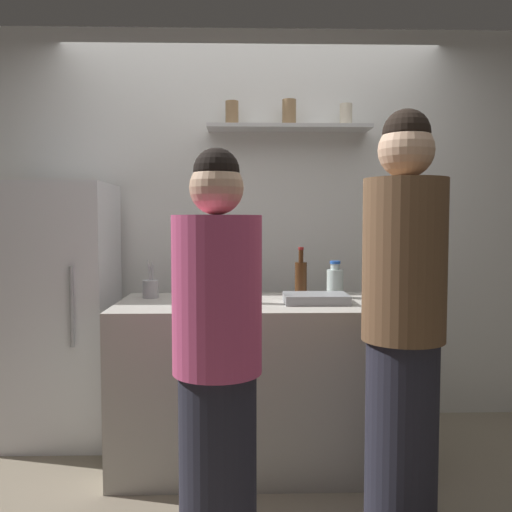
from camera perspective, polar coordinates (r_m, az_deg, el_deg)
ground_plane at (r=2.84m, az=-0.06°, el=-24.35°), size 5.28×5.28×0.00m
back_wall_assembly at (r=3.75m, az=-0.50°, el=3.25°), size 4.80×0.32×2.60m
refrigerator at (r=3.58m, az=-19.87°, el=-5.45°), size 0.66×0.61×1.56m
counter at (r=3.11m, az=-0.00°, el=-12.91°), size 1.50×0.75×0.89m
baking_pan at (r=2.97m, az=6.22°, el=-4.40°), size 0.34×0.24×0.05m
utensil_holder at (r=3.20m, az=-10.87°, el=-3.33°), size 0.09×0.09×0.22m
wine_bottle_amber_glass at (r=3.24m, az=4.67°, el=-2.21°), size 0.07×0.07×0.29m
wine_bottle_dark_glass at (r=2.96m, az=-2.46°, el=-2.46°), size 0.08×0.08×0.32m
water_bottle_plastic at (r=3.19m, az=8.19°, el=-2.68°), size 0.09×0.09×0.21m
person_pink_top at (r=2.14m, az=-4.04°, el=-11.09°), size 0.34×0.34×1.60m
person_brown_jacket at (r=2.36m, az=15.01°, el=-7.18°), size 0.34×0.34×1.78m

